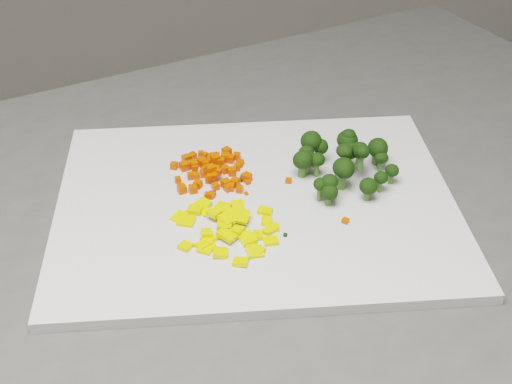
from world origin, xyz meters
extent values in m
cube|color=silver|center=(0.10, -0.06, 0.91)|extent=(0.44, 0.37, 0.01)
cube|color=#EC3802|center=(0.02, -0.01, 0.91)|extent=(0.01, 0.01, 0.01)
cube|color=#EC3802|center=(0.09, -0.03, 0.91)|extent=(0.01, 0.01, 0.01)
cube|color=#EC3802|center=(0.08, 0.02, 0.91)|extent=(0.01, 0.01, 0.01)
cube|color=#EC3802|center=(0.04, 0.00, 0.92)|extent=(0.01, 0.01, 0.01)
cube|color=#EC3802|center=(0.06, -0.01, 0.91)|extent=(0.01, 0.01, 0.01)
cube|color=#EC3802|center=(0.05, 0.00, 0.91)|extent=(0.01, 0.01, 0.01)
cube|color=#EC3802|center=(0.04, 0.03, 0.91)|extent=(0.01, 0.01, 0.01)
cube|color=#EC3802|center=(0.05, -0.01, 0.91)|extent=(0.01, 0.01, 0.01)
cube|color=#EC3802|center=(0.04, 0.01, 0.91)|extent=(0.01, 0.01, 0.01)
cube|color=#EC3802|center=(0.05, -0.02, 0.91)|extent=(0.01, 0.01, 0.01)
cube|color=#EC3802|center=(0.07, 0.00, 0.91)|extent=(0.01, 0.01, 0.01)
cube|color=#EC3802|center=(0.06, 0.02, 0.92)|extent=(0.01, 0.01, 0.01)
cube|color=#EC3802|center=(0.06, 0.01, 0.92)|extent=(0.01, 0.01, 0.01)
cube|color=#EC3802|center=(0.07, -0.03, 0.92)|extent=(0.01, 0.01, 0.01)
cube|color=#EC3802|center=(0.05, -0.02, 0.92)|extent=(0.01, 0.01, 0.01)
cube|color=#EC3802|center=(0.07, -0.04, 0.91)|extent=(0.01, 0.01, 0.01)
cube|color=#EC3802|center=(0.06, -0.03, 0.91)|extent=(0.01, 0.01, 0.01)
cube|color=#EC3802|center=(0.08, -0.04, 0.91)|extent=(0.01, 0.01, 0.01)
cube|color=#EC3802|center=(0.07, -0.04, 0.91)|extent=(0.01, 0.01, 0.01)
cube|color=#EC3802|center=(0.02, -0.03, 0.92)|extent=(0.01, 0.01, 0.01)
cube|color=#EC3802|center=(0.07, 0.01, 0.92)|extent=(0.01, 0.01, 0.01)
cube|color=#EC3802|center=(0.05, 0.02, 0.91)|extent=(0.01, 0.01, 0.01)
cube|color=#EC3802|center=(0.09, 0.00, 0.91)|extent=(0.01, 0.01, 0.01)
cube|color=#EC3802|center=(0.08, 0.03, 0.92)|extent=(0.01, 0.01, 0.01)
cube|color=#EC3802|center=(0.03, -0.03, 0.91)|extent=(0.01, 0.01, 0.01)
cube|color=#EC3802|center=(0.06, -0.02, 0.92)|extent=(0.01, 0.01, 0.01)
cube|color=#EC3802|center=(0.06, -0.02, 0.92)|extent=(0.01, 0.01, 0.01)
cube|color=#EC3802|center=(0.05, -0.05, 0.91)|extent=(0.01, 0.01, 0.01)
cube|color=#EC3802|center=(0.04, -0.03, 0.91)|extent=(0.01, 0.01, 0.01)
cube|color=#EC3802|center=(0.03, 0.01, 0.92)|extent=(0.01, 0.01, 0.01)
cube|color=#EC3802|center=(0.06, 0.01, 0.91)|extent=(0.01, 0.01, 0.01)
cube|color=#EC3802|center=(0.04, 0.00, 0.92)|extent=(0.01, 0.01, 0.01)
cube|color=#EC3802|center=(0.07, 0.01, 0.92)|extent=(0.01, 0.01, 0.01)
cube|color=#EC3802|center=(0.06, -0.01, 0.92)|extent=(0.01, 0.01, 0.01)
cube|color=#EC3802|center=(0.09, 0.02, 0.91)|extent=(0.01, 0.01, 0.01)
cube|color=#EC3802|center=(0.06, 0.01, 0.91)|extent=(0.01, 0.01, 0.01)
cube|color=#EC3802|center=(0.05, -0.01, 0.92)|extent=(0.01, 0.01, 0.01)
cube|color=#EC3802|center=(0.05, 0.03, 0.91)|extent=(0.01, 0.01, 0.01)
cube|color=#EC3802|center=(0.07, -0.03, 0.91)|extent=(0.01, 0.01, 0.01)
cube|color=#EC3802|center=(0.04, -0.02, 0.91)|extent=(0.01, 0.01, 0.01)
cube|color=#EC3802|center=(0.09, 0.01, 0.91)|extent=(0.01, 0.01, 0.01)
cube|color=#EC3802|center=(0.08, -0.03, 0.92)|extent=(0.01, 0.01, 0.01)
cube|color=#EC3802|center=(0.09, -0.02, 0.92)|extent=(0.01, 0.01, 0.01)
cube|color=#EC3802|center=(0.06, -0.01, 0.92)|extent=(0.01, 0.01, 0.01)
cube|color=#EC3802|center=(0.09, 0.00, 0.91)|extent=(0.01, 0.01, 0.01)
cube|color=#EC3802|center=(0.05, -0.05, 0.91)|extent=(0.01, 0.01, 0.01)
cube|color=#EC3802|center=(0.02, 0.02, 0.91)|extent=(0.01, 0.01, 0.01)
cube|color=#EC3802|center=(0.07, 0.03, 0.91)|extent=(0.01, 0.01, 0.01)
cube|color=#EC3802|center=(0.09, -0.02, 0.91)|extent=(0.01, 0.01, 0.01)
cube|color=#EC3802|center=(0.06, 0.02, 0.91)|extent=(0.01, 0.01, 0.01)
cube|color=#EC3802|center=(0.05, 0.02, 0.92)|extent=(0.01, 0.01, 0.01)
cube|color=#EC3802|center=(0.07, 0.01, 0.91)|extent=(0.01, 0.01, 0.01)
cube|color=#EC3802|center=(0.04, -0.02, 0.91)|extent=(0.01, 0.01, 0.01)
cube|color=#EC3802|center=(0.08, -0.01, 0.92)|extent=(0.01, 0.01, 0.01)
cube|color=#EC3802|center=(0.04, -0.01, 0.91)|extent=(0.01, 0.01, 0.01)
cube|color=#EC3802|center=(0.08, 0.02, 0.92)|extent=(0.01, 0.01, 0.01)
cube|color=#EC3802|center=(0.06, 0.03, 0.91)|extent=(0.01, 0.01, 0.01)
cube|color=#EC3802|center=(0.04, 0.03, 0.91)|extent=(0.01, 0.01, 0.01)
cube|color=#EC3802|center=(0.04, 0.03, 0.91)|extent=(0.01, 0.01, 0.01)
cube|color=#EC3802|center=(0.08, -0.03, 0.91)|extent=(0.01, 0.01, 0.01)
cube|color=#EC3802|center=(0.04, -0.01, 0.91)|extent=(0.01, 0.01, 0.01)
cube|color=#EC3802|center=(0.06, 0.00, 0.91)|extent=(0.01, 0.01, 0.01)
cube|color=yellow|center=(0.04, -0.11, 0.91)|extent=(0.02, 0.02, 0.01)
cube|color=yellow|center=(0.02, -0.08, 0.91)|extent=(0.02, 0.02, 0.00)
cube|color=yellow|center=(0.07, -0.12, 0.91)|extent=(0.02, 0.02, 0.01)
cube|color=yellow|center=(0.04, -0.06, 0.91)|extent=(0.02, 0.02, 0.01)
cube|color=yellow|center=(0.08, -0.14, 0.91)|extent=(0.02, 0.02, 0.01)
cube|color=yellow|center=(0.06, -0.15, 0.91)|extent=(0.02, 0.02, 0.01)
cube|color=yellow|center=(0.06, -0.09, 0.92)|extent=(0.02, 0.02, 0.01)
cube|color=yellow|center=(0.06, -0.10, 0.92)|extent=(0.02, 0.02, 0.01)
cube|color=yellow|center=(0.07, -0.09, 0.92)|extent=(0.02, 0.02, 0.01)
cube|color=yellow|center=(0.06, -0.12, 0.92)|extent=(0.02, 0.02, 0.01)
cube|color=yellow|center=(0.05, -0.14, 0.91)|extent=(0.02, 0.02, 0.01)
cube|color=yellow|center=(0.05, -0.08, 0.92)|extent=(0.02, 0.02, 0.01)
cube|color=yellow|center=(0.10, -0.10, 0.91)|extent=(0.01, 0.02, 0.00)
cube|color=yellow|center=(0.06, -0.08, 0.91)|extent=(0.02, 0.02, 0.01)
cube|color=yellow|center=(0.06, -0.09, 0.92)|extent=(0.02, 0.02, 0.01)
cube|color=yellow|center=(0.07, -0.11, 0.92)|extent=(0.02, 0.02, 0.01)
cube|color=yellow|center=(0.10, -0.08, 0.91)|extent=(0.02, 0.02, 0.01)
cube|color=yellow|center=(0.10, -0.11, 0.91)|extent=(0.02, 0.02, 0.00)
cube|color=yellow|center=(0.03, -0.12, 0.91)|extent=(0.02, 0.02, 0.01)
cube|color=yellow|center=(0.10, -0.13, 0.91)|extent=(0.01, 0.01, 0.01)
cube|color=yellow|center=(0.04, -0.06, 0.91)|extent=(0.02, 0.02, 0.01)
cube|color=yellow|center=(0.04, -0.07, 0.91)|extent=(0.02, 0.02, 0.01)
cube|color=yellow|center=(0.02, -0.12, 0.91)|extent=(0.02, 0.02, 0.01)
cube|color=yellow|center=(0.03, -0.07, 0.91)|extent=(0.02, 0.02, 0.01)
cube|color=yellow|center=(0.08, -0.14, 0.91)|extent=(0.02, 0.02, 0.01)
cube|color=yellow|center=(0.02, -0.07, 0.91)|extent=(0.02, 0.02, 0.01)
cube|color=yellow|center=(0.08, -0.08, 0.91)|extent=(0.02, 0.02, 0.01)
cube|color=yellow|center=(0.06, -0.07, 0.91)|extent=(0.02, 0.02, 0.01)
cube|color=yellow|center=(0.07, -0.09, 0.92)|extent=(0.02, 0.02, 0.00)
cube|color=yellow|center=(0.08, -0.07, 0.91)|extent=(0.01, 0.02, 0.01)
cube|color=yellow|center=(0.04, -0.11, 0.92)|extent=(0.01, 0.01, 0.00)
cube|color=yellow|center=(0.10, -0.11, 0.91)|extent=(0.02, 0.02, 0.00)
cube|color=yellow|center=(0.07, -0.13, 0.91)|extent=(0.01, 0.01, 0.01)
cube|color=yellow|center=(0.03, -0.13, 0.91)|extent=(0.02, 0.02, 0.01)
cube|color=yellow|center=(0.07, -0.08, 0.91)|extent=(0.02, 0.02, 0.01)
cube|color=yellow|center=(0.09, -0.12, 0.91)|extent=(0.01, 0.02, 0.01)
cube|color=#EC3802|center=(0.09, -0.05, 0.91)|extent=(0.00, 0.00, 0.00)
cube|color=black|center=(0.07, -0.12, 0.91)|extent=(0.01, 0.01, 0.00)
cube|color=yellow|center=(0.05, -0.09, 0.91)|extent=(0.00, 0.00, 0.00)
cube|color=black|center=(0.11, -0.12, 0.91)|extent=(0.00, 0.00, 0.00)
cube|color=#EC3802|center=(0.17, -0.01, 0.91)|extent=(0.01, 0.01, 0.00)
cube|color=#EC3802|center=(0.17, -0.12, 0.91)|extent=(0.01, 0.01, 0.00)
cube|color=#EC3802|center=(0.14, -0.04, 0.91)|extent=(0.01, 0.01, 0.00)
cube|color=black|center=(0.05, -0.04, 0.91)|extent=(0.01, 0.01, 0.00)
cube|color=black|center=(0.09, -0.02, 0.91)|extent=(0.01, 0.01, 0.00)
camera|label=1|loc=(-0.03, -0.64, 1.34)|focal=50.00mm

